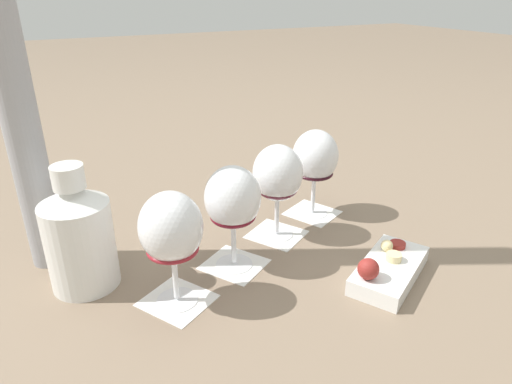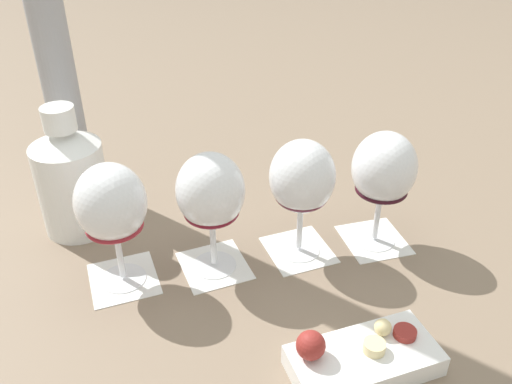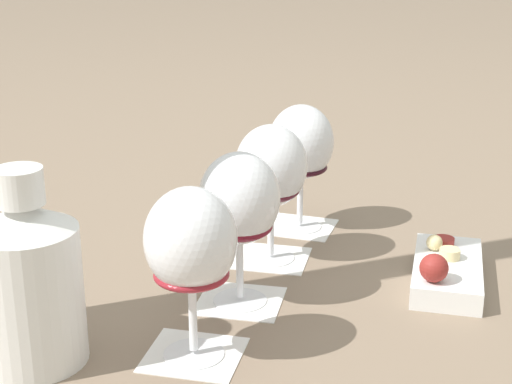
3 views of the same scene
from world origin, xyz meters
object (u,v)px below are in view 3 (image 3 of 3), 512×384
wine_glass_3 (301,147)px  snack_dish (446,270)px  wine_glass_2 (271,171)px  wine_glass_0 (191,246)px  wine_glass_1 (239,204)px  ceramic_vase (29,281)px

wine_glass_3 → snack_dish: (-0.02, -0.26, -0.11)m
wine_glass_2 → wine_glass_3: 0.13m
wine_glass_0 → wine_glass_3: (0.36, 0.16, -0.00)m
wine_glass_1 → wine_glass_2: bearing=26.5°
ceramic_vase → snack_dish: 0.51m
wine_glass_2 → wine_glass_3: bearing=22.1°
wine_glass_0 → wine_glass_1: same height
snack_dish → wine_glass_0: bearing=163.3°
wine_glass_0 → wine_glass_1: bearing=23.1°
wine_glass_1 → wine_glass_2: (0.12, 0.06, -0.00)m
wine_glass_3 → wine_glass_2: bearing=-157.9°
wine_glass_1 → wine_glass_3: size_ratio=1.00×
snack_dish → wine_glass_1: bearing=144.6°
wine_glass_1 → snack_dish: wine_glass_1 is taller
wine_glass_2 → wine_glass_0: bearing=-155.2°
wine_glass_1 → wine_glass_3: bearing=24.4°
wine_glass_3 → ceramic_vase: (-0.48, -0.05, -0.03)m
wine_glass_0 → wine_glass_1: 0.13m
wine_glass_1 → wine_glass_2: size_ratio=1.00×
wine_glass_2 → wine_glass_1: bearing=-153.5°
wine_glass_0 → ceramic_vase: bearing=136.5°
wine_glass_0 → ceramic_vase: ceramic_vase is taller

